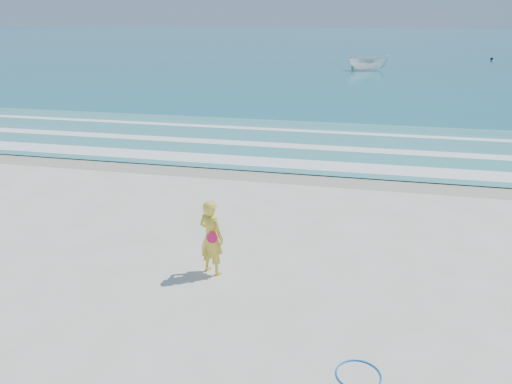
# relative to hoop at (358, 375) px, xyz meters

# --- Properties ---
(ground) EXTENTS (400.00, 400.00, 0.00)m
(ground) POSITION_rel_hoop_xyz_m (-3.17, 2.18, -0.01)
(ground) COLOR silver
(ground) RESTS_ON ground
(wet_sand) EXTENTS (400.00, 2.40, 0.00)m
(wet_sand) POSITION_rel_hoop_xyz_m (-3.17, 11.18, -0.01)
(wet_sand) COLOR #B2A893
(wet_sand) RESTS_ON ground
(ocean) EXTENTS (400.00, 190.00, 0.04)m
(ocean) POSITION_rel_hoop_xyz_m (-3.17, 107.18, 0.01)
(ocean) COLOR #19727F
(ocean) RESTS_ON ground
(shallow) EXTENTS (400.00, 10.00, 0.01)m
(shallow) POSITION_rel_hoop_xyz_m (-3.17, 16.18, 0.03)
(shallow) COLOR #59B7AD
(shallow) RESTS_ON ocean
(foam_near) EXTENTS (400.00, 1.40, 0.01)m
(foam_near) POSITION_rel_hoop_xyz_m (-3.17, 12.48, 0.04)
(foam_near) COLOR white
(foam_near) RESTS_ON shallow
(foam_mid) EXTENTS (400.00, 0.90, 0.01)m
(foam_mid) POSITION_rel_hoop_xyz_m (-3.17, 15.38, 0.04)
(foam_mid) COLOR white
(foam_mid) RESTS_ON shallow
(foam_far) EXTENTS (400.00, 0.60, 0.01)m
(foam_far) POSITION_rel_hoop_xyz_m (-3.17, 18.68, 0.04)
(foam_far) COLOR white
(foam_far) RESTS_ON shallow
(hoop) EXTENTS (1.05, 1.05, 0.03)m
(hoop) POSITION_rel_hoop_xyz_m (0.00, 0.00, 0.00)
(hoop) COLOR blue
(hoop) RESTS_ON ground
(boat) EXTENTS (4.63, 2.75, 1.68)m
(boat) POSITION_rel_hoop_xyz_m (-0.37, 49.49, 0.87)
(boat) COLOR white
(boat) RESTS_ON ocean
(buoy) EXTENTS (0.37, 0.37, 0.37)m
(buoy) POSITION_rel_hoop_xyz_m (15.43, 65.74, 0.21)
(buoy) COLOR black
(buoy) RESTS_ON ocean
(woman) EXTENTS (0.81, 0.69, 1.88)m
(woman) POSITION_rel_hoop_xyz_m (-3.61, 2.99, 0.93)
(woman) COLOR yellow
(woman) RESTS_ON ground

